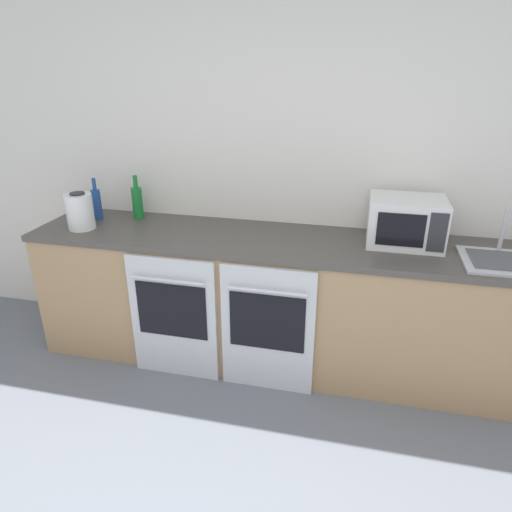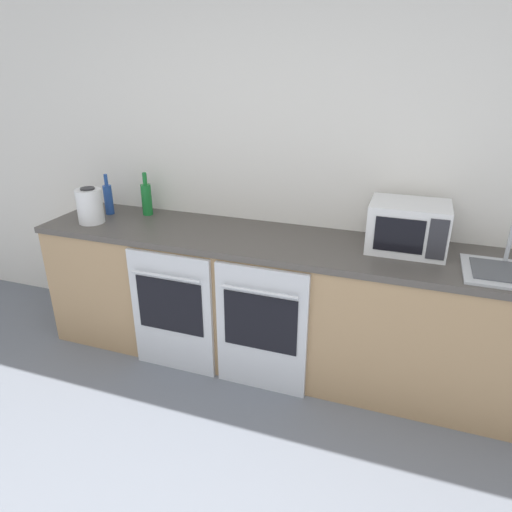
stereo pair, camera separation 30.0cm
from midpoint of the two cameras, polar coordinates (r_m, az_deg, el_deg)
wall_back at (r=3.13m, az=7.78°, el=10.93°), size 10.00×0.06×2.60m
counter_back at (r=3.10m, az=5.56°, el=-5.82°), size 3.31×0.67×0.91m
oven_left at (r=3.03m, az=-7.73°, el=-7.16°), size 0.58×0.06×0.85m
oven_right at (r=2.83m, az=3.68°, el=-9.31°), size 0.58×0.06×0.85m
microwave at (r=2.89m, az=21.33°, el=3.38°), size 0.45×0.34×0.29m
bottle_blue at (r=3.50m, az=-15.66°, el=6.90°), size 0.06×0.06×0.30m
bottle_green at (r=3.41m, az=-11.08°, el=7.05°), size 0.07×0.07×0.31m
kettle at (r=3.33m, az=-17.66°, el=5.95°), size 0.18×0.18×0.25m
sink at (r=2.84m, az=31.80°, el=-1.77°), size 0.46×0.40×0.28m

